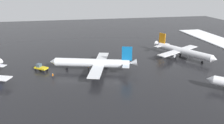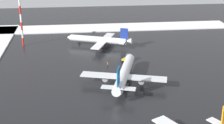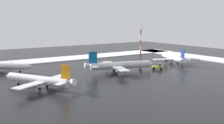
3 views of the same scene
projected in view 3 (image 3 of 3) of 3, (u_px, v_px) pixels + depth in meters
ground_plane at (116, 73)px, 113.55m from camera, size 240.00×240.00×0.00m
snow_bank_far at (64, 59)px, 154.31m from camera, size 152.00×16.00×0.42m
snow_bank_left at (217, 60)px, 150.90m from camera, size 14.00×116.00×0.42m
airplane_parked_starboard at (119, 65)px, 115.63m from camera, size 29.74×25.03×9.01m
airplane_distant_tail at (173, 58)px, 139.70m from camera, size 21.74×25.68×7.96m
airplane_foreground_jet at (39, 80)px, 88.63m from camera, size 22.17×25.98×8.40m
pushback_tug at (158, 66)px, 122.83m from camera, size 5.01×4.48×2.50m
ground_crew_near_tug at (139, 66)px, 126.49m from camera, size 0.36×0.36×1.71m
ground_crew_mid_apron at (125, 70)px, 115.59m from camera, size 0.36×0.36×1.71m
antenna_mast at (141, 40)px, 165.38m from camera, size 0.70×0.70×19.09m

